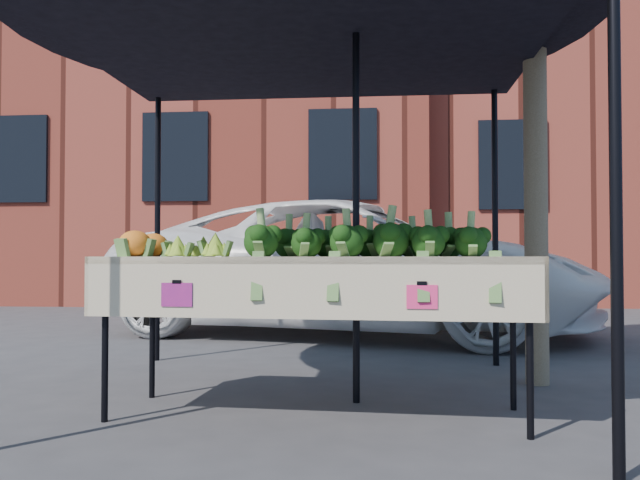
{
  "coord_description": "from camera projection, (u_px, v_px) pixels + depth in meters",
  "views": [
    {
      "loc": [
        0.2,
        -3.64,
        0.89
      ],
      "look_at": [
        -0.18,
        0.35,
        1.0
      ],
      "focal_mm": 37.54,
      "sensor_mm": 36.0,
      "label": 1
    }
  ],
  "objects": [
    {
      "name": "ground",
      "position": [
        347.0,
        423.0,
        3.62
      ],
      "size": [
        90.0,
        90.0,
        0.0
      ],
      "primitive_type": "plane",
      "color": "#323235"
    },
    {
      "name": "table",
      "position": [
        317.0,
        336.0,
        3.79
      ],
      "size": [
        2.44,
        0.95,
        0.9
      ],
      "color": "beige",
      "rests_on": "ground"
    },
    {
      "name": "canopy",
      "position": [
        302.0,
        183.0,
        4.27
      ],
      "size": [
        3.16,
        3.16,
        2.74
      ],
      "primitive_type": null,
      "color": "black",
      "rests_on": "ground"
    },
    {
      "name": "broccoli_heap",
      "position": [
        365.0,
        236.0,
        3.8
      ],
      "size": [
        1.35,
        0.55,
        0.24
      ],
      "primitive_type": "ellipsoid",
      "color": "black",
      "rests_on": "table"
    },
    {
      "name": "romanesco_cluster",
      "position": [
        204.0,
        241.0,
        3.9
      ],
      "size": [
        0.41,
        0.55,
        0.18
      ],
      "primitive_type": "ellipsoid",
      "color": "#8CA631",
      "rests_on": "table"
    },
    {
      "name": "cauliflower_pair",
      "position": [
        145.0,
        243.0,
        3.97
      ],
      "size": [
        0.21,
        0.41,
        0.17
      ],
      "primitive_type": "ellipsoid",
      "color": "orange",
      "rests_on": "table"
    },
    {
      "name": "vehicle",
      "position": [
        356.0,
        95.0,
        7.9
      ],
      "size": [
        2.13,
        2.89,
        5.64
      ],
      "primitive_type": "imported",
      "rotation": [
        0.0,
        0.0,
        1.33
      ],
      "color": "white",
      "rests_on": "ground"
    },
    {
      "name": "street_tree",
      "position": [
        535.0,
        52.0,
        4.78
      ],
      "size": [
        2.4,
        2.4,
        4.73
      ],
      "primitive_type": null,
      "color": "#1E4C14",
      "rests_on": "ground"
    },
    {
      "name": "building_left",
      "position": [
        167.0,
        108.0,
        16.15
      ],
      "size": [
        12.0,
        8.0,
        9.0
      ],
      "primitive_type": "cube",
      "color": "maroon",
      "rests_on": "ground"
    }
  ]
}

